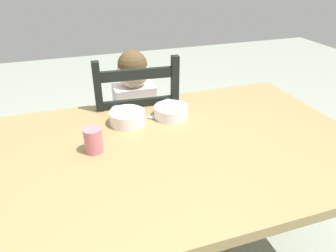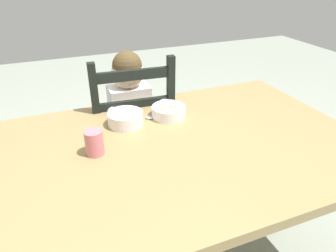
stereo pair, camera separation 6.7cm
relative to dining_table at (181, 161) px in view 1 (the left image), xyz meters
The scene contains 7 objects.
dining_table is the anchor object (origin of this frame).
dining_chair 0.57m from the dining_table, 97.28° to the left, with size 0.45×0.45×0.96m.
child_figure 0.54m from the dining_table, 96.92° to the left, with size 0.32×0.31×0.96m.
bowl_of_peas 0.32m from the dining_table, 124.84° to the left, with size 0.16×0.16×0.06m.
bowl_of_carrots 0.27m from the dining_table, 80.84° to the left, with size 0.16×0.16×0.05m.
spoon 0.27m from the dining_table, 96.67° to the left, with size 0.14×0.07×0.01m.
drinking_cup 0.37m from the dining_table, behind, with size 0.07×0.07×0.10m, color #D06F79.
Camera 1 is at (-0.39, -1.00, 1.38)m, focal length 33.25 mm.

